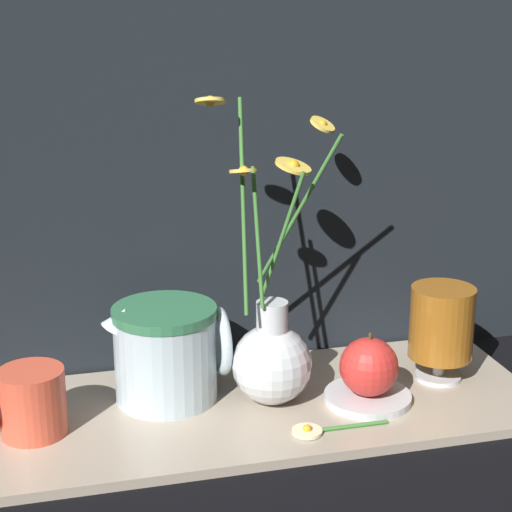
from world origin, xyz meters
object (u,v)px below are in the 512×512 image
(vase_with_flowers, at_px, (272,354))
(tea_glass, at_px, (442,324))
(yellow_mug, at_px, (30,402))
(ceramic_pitcher, at_px, (167,349))
(orange_fruit, at_px, (369,367))

(vase_with_flowers, bearing_deg, tea_glass, 2.67)
(tea_glass, bearing_deg, vase_with_flowers, -177.33)
(tea_glass, bearing_deg, yellow_mug, -177.83)
(yellow_mug, height_order, ceramic_pitcher, ceramic_pitcher)
(yellow_mug, relative_size, tea_glass, 0.68)
(yellow_mug, distance_m, orange_fruit, 0.41)
(tea_glass, xyz_separation_m, orange_fruit, (-0.12, -0.04, -0.03))
(vase_with_flowers, height_order, tea_glass, vase_with_flowers)
(yellow_mug, height_order, orange_fruit, orange_fruit)
(vase_with_flowers, xyz_separation_m, orange_fruit, (0.12, -0.03, -0.02))
(yellow_mug, relative_size, ceramic_pitcher, 0.56)
(tea_glass, relative_size, orange_fruit, 1.56)
(orange_fruit, bearing_deg, vase_with_flowers, 166.15)
(tea_glass, bearing_deg, orange_fruit, -161.09)
(vase_with_flowers, distance_m, yellow_mug, 0.29)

